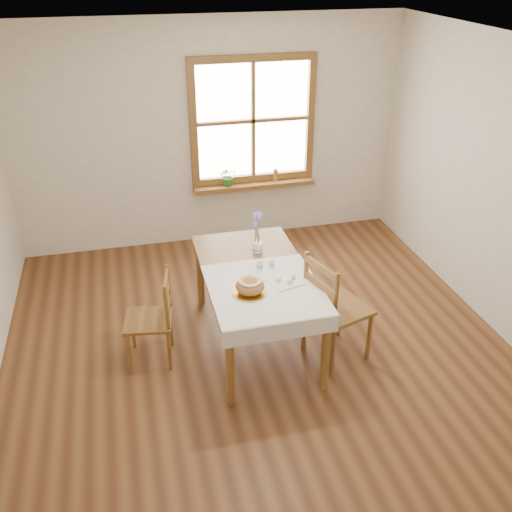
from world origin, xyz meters
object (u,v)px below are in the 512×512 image
at_px(dining_table, 256,280).
at_px(bread_plate, 250,292).
at_px(flower_vase, 257,248).
at_px(chair_left, 148,319).
at_px(chair_right, 338,307).

bearing_deg(dining_table, bread_plate, -111.36).
relative_size(bread_plate, flower_vase, 2.77).
xyz_separation_m(chair_left, bread_plate, (0.82, -0.33, 0.34)).
xyz_separation_m(chair_right, flower_vase, (-0.55, 0.67, 0.30)).
height_order(dining_table, chair_left, chair_left).
xyz_separation_m(dining_table, flower_vase, (0.09, 0.32, 0.13)).
bearing_deg(dining_table, chair_left, -178.86).
bearing_deg(flower_vase, chair_left, -162.02).
distance_m(chair_right, bread_plate, 0.82).
height_order(chair_left, chair_right, chair_right).
bearing_deg(bread_plate, chair_left, 158.31).
relative_size(chair_left, bread_plate, 3.11).
bearing_deg(chair_left, chair_right, 86.99).
bearing_deg(chair_right, flower_vase, 21.65).
distance_m(dining_table, flower_vase, 0.36).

